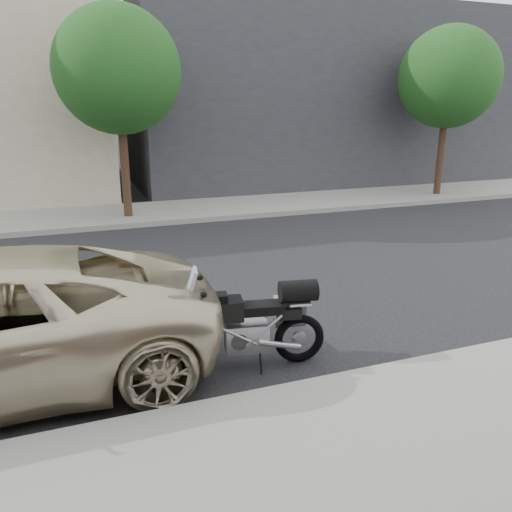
{
  "coord_description": "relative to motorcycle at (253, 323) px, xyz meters",
  "views": [
    {
      "loc": [
        3.42,
        8.7,
        3.27
      ],
      "look_at": [
        0.74,
        1.41,
        0.9
      ],
      "focal_mm": 35.0,
      "sensor_mm": 36.0,
      "label": 1
    }
  ],
  "objects": [
    {
      "name": "far_building_dark",
      "position": [
        -8.44,
        -16.7,
        2.91
      ],
      "size": [
        16.0,
        11.0,
        7.0
      ],
      "color": "#2D2D32",
      "rests_on": "ground"
    },
    {
      "name": "far_sidewalk",
      "position": [
        -1.44,
        -9.7,
        -0.52
      ],
      "size": [
        44.0,
        3.0,
        0.15
      ],
      "primitive_type": "cube",
      "color": "gray",
      "rests_on": "ground"
    },
    {
      "name": "motorcycle",
      "position": [
        0.0,
        0.0,
        0.0
      ],
      "size": [
        2.15,
        0.75,
        1.37
      ],
      "rotation": [
        0.0,
        0.0,
        -0.17
      ],
      "color": "black",
      "rests_on": "ground"
    },
    {
      "name": "street_tree_left",
      "position": [
        -10.44,
        -9.2,
        3.55
      ],
      "size": [
        3.4,
        3.4,
        5.7
      ],
      "color": "#3D281B",
      "rests_on": "far_sidewalk"
    },
    {
      "name": "ground",
      "position": [
        -1.44,
        -3.2,
        -0.59
      ],
      "size": [
        120.0,
        120.0,
        0.0
      ],
      "primitive_type": "plane",
      "color": "black",
      "rests_on": "ground"
    },
    {
      "name": "street_tree_mid",
      "position": [
        0.56,
        -9.2,
        3.55
      ],
      "size": [
        3.4,
        3.4,
        5.7
      ],
      "color": "#3D281B",
      "rests_on": "far_sidewalk"
    }
  ]
}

